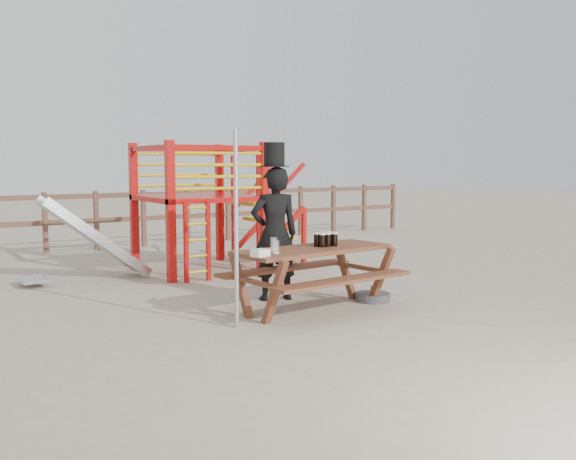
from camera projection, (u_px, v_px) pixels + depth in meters
name	position (u px, v px, depth m)	size (l,w,h in m)	color
ground	(312.00, 315.00, 7.50)	(60.00, 60.00, 0.00)	tan
back_fence	(120.00, 213.00, 13.29)	(15.09, 0.09, 1.20)	brown
playground_fort	(194.00, 206.00, 10.46)	(4.71, 1.84, 2.10)	#B40F0C
picnic_table	(313.00, 271.00, 7.69)	(2.09, 1.55, 0.76)	brown
man_with_hat	(274.00, 230.00, 8.24)	(0.71, 0.56, 2.03)	black
metal_pole	(236.00, 230.00, 6.81)	(0.05, 0.05, 2.12)	#B2B2B7
parasol_base	(373.00, 297.00, 8.25)	(0.45, 0.45, 0.19)	#3C3B41
paper_bag	(260.00, 253.00, 6.94)	(0.18, 0.14, 0.08)	white
stout_pints	(326.00, 239.00, 7.80)	(0.28, 0.19, 0.17)	black
empty_glasses	(275.00, 246.00, 7.29)	(0.21, 0.33, 0.15)	silver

